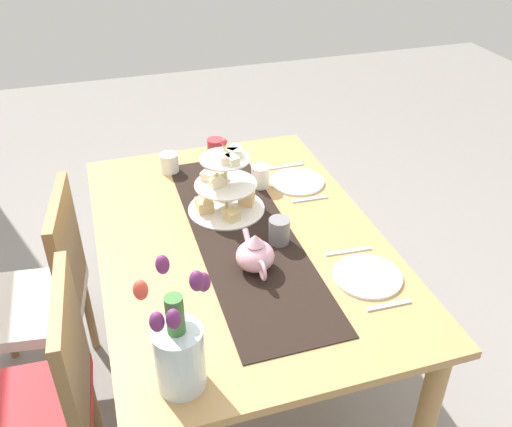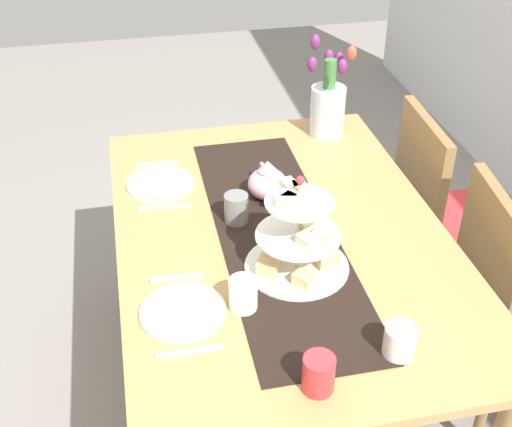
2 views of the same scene
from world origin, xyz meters
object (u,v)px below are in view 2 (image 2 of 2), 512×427
at_px(teapot, 267,182).
at_px(knife_left, 164,207).
at_px(mug_white_text, 243,294).
at_px(mug_orange, 319,374).
at_px(fork_left, 157,164).
at_px(chair_left, 442,212).
at_px(fork_right, 177,277).
at_px(dinner_plate_right, 183,311).
at_px(dinner_plate_left, 160,184).
at_px(tulip_vase, 328,103).
at_px(dining_table, 281,259).
at_px(tiered_cake_stand, 299,241).
at_px(knife_right, 190,351).
at_px(cream_jug, 400,341).
at_px(mug_grey, 236,208).

relative_size(teapot, knife_left, 1.40).
relative_size(mug_white_text, mug_orange, 1.00).
height_order(fork_left, knife_left, same).
height_order(chair_left, fork_right, chair_left).
height_order(chair_left, dinner_plate_right, chair_left).
bearing_deg(dinner_plate_left, tulip_vase, 110.29).
xyz_separation_m(dining_table, fork_right, (0.15, -0.34, 0.11)).
relative_size(dinner_plate_left, mug_orange, 2.42).
distance_m(dinner_plate_left, mug_orange, 1.01).
xyz_separation_m(tiered_cake_stand, mug_orange, (0.43, -0.07, -0.05)).
bearing_deg(mug_orange, knife_left, -161.55).
bearing_deg(dining_table, tiered_cake_stand, 0.53).
height_order(dining_table, knife_right, knife_right).
bearing_deg(mug_orange, mug_white_text, -159.08).
distance_m(dinner_plate_left, knife_left, 0.15).
xyz_separation_m(teapot, mug_orange, (0.82, -0.07, -0.01)).
bearing_deg(dining_table, dinner_plate_left, -136.08).
relative_size(dining_table, tulip_vase, 3.82).
height_order(tiered_cake_stand, tulip_vase, tulip_vase).
distance_m(knife_left, dinner_plate_right, 0.51).
height_order(tulip_vase, knife_left, tulip_vase).
xyz_separation_m(chair_left, cream_jug, (0.89, -0.57, 0.29)).
bearing_deg(dining_table, knife_left, -121.59).
height_order(teapot, cream_jug, teapot).
bearing_deg(dining_table, dinner_plate_right, -48.85).
bearing_deg(knife_left, mug_orange, 18.45).
height_order(cream_jug, knife_right, cream_jug).
distance_m(teapot, cream_jug, 0.77).
xyz_separation_m(tulip_vase, dinner_plate_right, (0.90, -0.67, -0.12)).
bearing_deg(tulip_vase, mug_orange, -17.86).
xyz_separation_m(dinner_plate_right, mug_white_text, (0.01, 0.16, 0.04)).
distance_m(dinner_plate_right, fork_right, 0.15).
bearing_deg(dinner_plate_left, dinner_plate_right, 0.00).
distance_m(tiered_cake_stand, tulip_vase, 0.85).
distance_m(dinner_plate_left, mug_grey, 0.35).
xyz_separation_m(chair_left, mug_grey, (0.25, -0.86, 0.30)).
xyz_separation_m(tiered_cake_stand, fork_left, (-0.68, -0.34, -0.09)).
xyz_separation_m(dining_table, fork_left, (-0.50, -0.34, 0.11)).
bearing_deg(fork_right, knife_left, 180.00).
relative_size(dinner_plate_left, knife_left, 1.35).
height_order(dining_table, tiered_cake_stand, tiered_cake_stand).
bearing_deg(knife_right, chair_left, 125.85).
bearing_deg(mug_orange, cream_jug, 105.72).
relative_size(dining_table, mug_white_text, 15.72).
distance_m(teapot, knife_left, 0.35).
distance_m(teapot, dinner_plate_right, 0.61).
height_order(mug_white_text, mug_orange, same).
xyz_separation_m(knife_left, mug_grey, (0.13, 0.22, 0.05)).
height_order(chair_left, fork_left, chair_left).
distance_m(tulip_vase, knife_right, 1.25).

